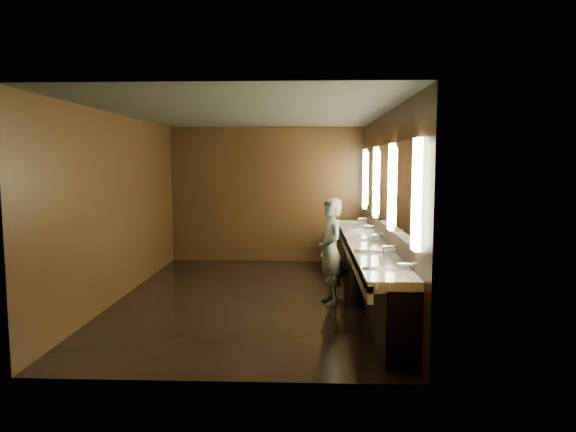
# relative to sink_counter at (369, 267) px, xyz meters

# --- Properties ---
(floor) EXTENTS (6.00, 6.00, 0.00)m
(floor) POSITION_rel_sink_counter_xyz_m (-1.79, 0.00, -0.50)
(floor) COLOR black
(floor) RESTS_ON ground
(ceiling) EXTENTS (4.00, 6.00, 0.02)m
(ceiling) POSITION_rel_sink_counter_xyz_m (-1.79, 0.00, 2.30)
(ceiling) COLOR #2D2D2B
(ceiling) RESTS_ON wall_back
(wall_back) EXTENTS (4.00, 0.02, 2.80)m
(wall_back) POSITION_rel_sink_counter_xyz_m (-1.79, 3.00, 0.90)
(wall_back) COLOR black
(wall_back) RESTS_ON floor
(wall_front) EXTENTS (4.00, 0.02, 2.80)m
(wall_front) POSITION_rel_sink_counter_xyz_m (-1.79, -3.00, 0.90)
(wall_front) COLOR black
(wall_front) RESTS_ON floor
(wall_left) EXTENTS (0.02, 6.00, 2.80)m
(wall_left) POSITION_rel_sink_counter_xyz_m (-3.79, 0.00, 0.90)
(wall_left) COLOR black
(wall_left) RESTS_ON floor
(wall_right) EXTENTS (0.02, 6.00, 2.80)m
(wall_right) POSITION_rel_sink_counter_xyz_m (0.21, 0.00, 0.90)
(wall_right) COLOR black
(wall_right) RESTS_ON floor
(sink_counter) EXTENTS (0.55, 5.40, 1.01)m
(sink_counter) POSITION_rel_sink_counter_xyz_m (0.00, 0.00, 0.00)
(sink_counter) COLOR black
(sink_counter) RESTS_ON floor
(mirror_band) EXTENTS (0.06, 5.03, 1.15)m
(mirror_band) POSITION_rel_sink_counter_xyz_m (0.19, -0.00, 1.25)
(mirror_band) COLOR #FAF4B7
(mirror_band) RESTS_ON wall_right
(person) EXTENTS (0.51, 0.65, 1.56)m
(person) POSITION_rel_sink_counter_xyz_m (-0.60, -0.23, 0.29)
(person) COLOR #86B7C8
(person) RESTS_ON floor
(trash_bin) EXTENTS (0.41, 0.41, 0.55)m
(trash_bin) POSITION_rel_sink_counter_xyz_m (-0.22, -0.29, -0.22)
(trash_bin) COLOR black
(trash_bin) RESTS_ON floor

